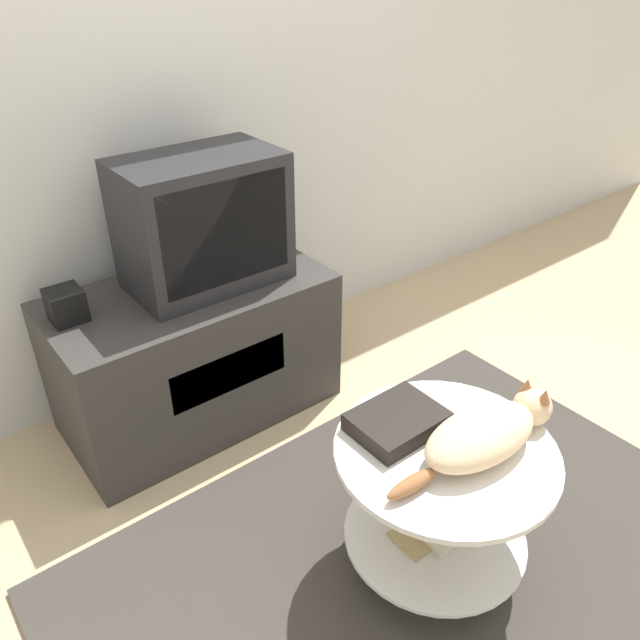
{
  "coord_description": "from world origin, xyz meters",
  "views": [
    {
      "loc": [
        -1.01,
        -0.78,
        1.66
      ],
      "look_at": [
        0.02,
        0.52,
        0.65
      ],
      "focal_mm": 35.0,
      "sensor_mm": 36.0,
      "label": 1
    }
  ],
  "objects": [
    {
      "name": "ground_plane",
      "position": [
        0.0,
        0.0,
        0.0
      ],
      "size": [
        12.0,
        12.0,
        0.0
      ],
      "primitive_type": "plane",
      "color": "tan"
    },
    {
      "name": "wall_back",
      "position": [
        0.0,
        1.45,
        1.3
      ],
      "size": [
        8.0,
        0.05,
        2.6
      ],
      "color": "silver",
      "rests_on": "ground_plane"
    },
    {
      "name": "rug",
      "position": [
        0.0,
        0.0,
        0.01
      ],
      "size": [
        2.05,
        1.4,
        0.02
      ],
      "color": "#3D3833",
      "rests_on": "ground_plane"
    },
    {
      "name": "tv_stand",
      "position": [
        -0.15,
        1.1,
        0.28
      ],
      "size": [
        1.03,
        0.54,
        0.57
      ],
      "color": "#33302D",
      "rests_on": "ground_plane"
    },
    {
      "name": "tv",
      "position": [
        -0.05,
        1.11,
        0.8
      ],
      "size": [
        0.56,
        0.35,
        0.47
      ],
      "color": "#232326",
      "rests_on": "tv_stand"
    },
    {
      "name": "speaker",
      "position": [
        -0.56,
        1.15,
        0.62
      ],
      "size": [
        0.11,
        0.11,
        0.11
      ],
      "color": "black",
      "rests_on": "tv_stand"
    },
    {
      "name": "coffee_table",
      "position": [
        0.03,
        -0.01,
        0.32
      ],
      "size": [
        0.61,
        0.61,
        0.48
      ],
      "color": "#B2B2B7",
      "rests_on": "rug"
    },
    {
      "name": "dvd_box",
      "position": [
        -0.02,
        0.13,
        0.52
      ],
      "size": [
        0.25,
        0.19,
        0.05
      ],
      "color": "black",
      "rests_on": "coffee_table"
    },
    {
      "name": "cat",
      "position": [
        0.11,
        -0.07,
        0.55
      ],
      "size": [
        0.58,
        0.2,
        0.13
      ],
      "rotation": [
        0.0,
        0.0,
        -0.05
      ],
      "color": "beige",
      "rests_on": "coffee_table"
    }
  ]
}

